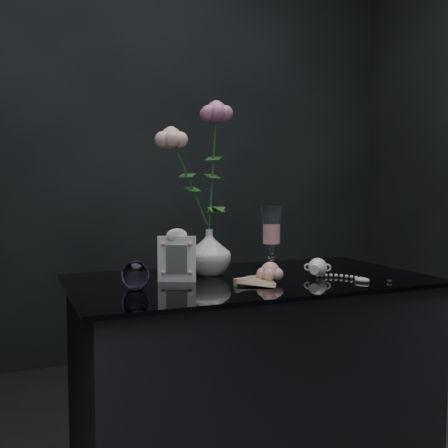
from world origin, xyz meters
name	(u,v)px	position (x,y,z in m)	size (l,w,h in m)	color
table	(250,403)	(0.00, 0.05, 0.38)	(1.05, 0.58, 0.76)	black
vase	(209,252)	(-0.09, 0.15, 0.83)	(0.13, 0.13, 0.14)	white
wine_glass	(271,242)	(0.07, 0.04, 0.87)	(0.06, 0.06, 0.21)	white
picture_frame	(177,255)	(-0.22, 0.08, 0.84)	(0.11, 0.09, 0.15)	white
paperweight	(135,275)	(-0.35, 0.02, 0.80)	(0.07, 0.07, 0.07)	#9470B7
paper_fan	(236,282)	(-0.09, -0.05, 0.77)	(0.22, 0.17, 0.02)	beige
loose_rose	(270,272)	(0.02, -0.03, 0.79)	(0.13, 0.17, 0.06)	#DFA190
pearl_jar	(318,267)	(0.20, 0.00, 0.79)	(0.20, 0.21, 0.06)	silver
roses	(200,165)	(-0.13, 0.14, 1.10)	(0.24, 0.13, 0.44)	#FEBEA4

